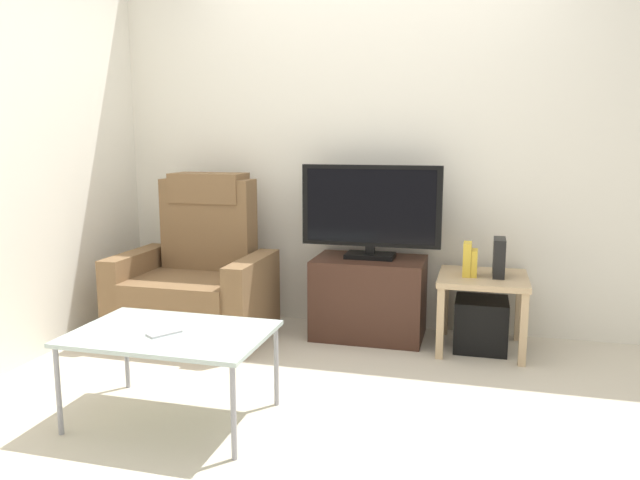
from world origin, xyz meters
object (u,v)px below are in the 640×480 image
Objects in this scene: book_leftmost at (467,259)px; side_table at (483,288)px; book_middle at (474,263)px; television at (371,209)px; subwoofer_box at (481,324)px; tv_stand at (369,297)px; cell_phone at (164,333)px; recliner_armchair at (198,280)px; game_console at (499,257)px; coffee_table at (171,337)px.

side_table is at bearing 11.31° from book_leftmost.
television is at bearing 170.91° from book_middle.
television reaches higher than subwoofer_box.
tv_stand reaches higher than cell_phone.
recliner_armchair is at bearing -174.57° from book_leftmost.
side_table is at bearing -5.38° from tv_stand.
game_console is (0.15, 0.03, 0.04)m from book_middle.
recliner_armchair is at bearing -174.22° from game_console.
television is at bearing 170.28° from book_leftmost.
recliner_armchair is 1.81m from book_middle.
recliner_armchair is 1.86m from side_table.
recliner_armchair is 6.60× the size of book_middle.
subwoofer_box is (1.85, 0.19, -0.21)m from recliner_armchair.
book_middle is 1.92m from coffee_table.
tv_stand is 0.79× the size of television.
coffee_table is at bearing -133.77° from book_leftmost.
book_leftmost is at bearing 180.00° from book_middle.
tv_stand is 0.59m from television.
cell_phone is (-1.36, -1.40, -0.12)m from book_middle.
subwoofer_box is at bearing -173.66° from game_console.
book_leftmost is 1.27× the size of book_middle.
game_console reaches higher than cell_phone.
book_middle reaches higher than tv_stand.
tv_stand is 4.84× the size of cell_phone.
side_table is 1.67× the size of subwoofer_box.
tv_stand is at bearing 98.68° from cell_phone.
television is at bearing 173.14° from side_table.
side_table is 2.59× the size of book_leftmost.
book_middle is at bearing -9.09° from television.
subwoofer_box is at bearing -5.38° from tv_stand.
book_middle is 0.15m from game_console.
cell_phone is at bearing -114.64° from tv_stand.
side_table is at bearing 19.69° from book_middle.
television is at bearing 20.81° from recliner_armchair.
game_console reaches higher than side_table.
tv_stand is 0.81× the size of coffee_table.
side_table is 2.28× the size of game_console.
coffee_table reaches higher than subwoofer_box.
tv_stand is at bearing 174.62° from subwoofer_box.
television is 1.67m from coffee_table.
tv_stand reaches higher than coffee_table.
tv_stand is 4.43× the size of book_middle.
subwoofer_box is at bearing 11.31° from book_leftmost.
game_console reaches higher than book_middle.
television reaches higher than book_middle.
tv_stand is at bearing -90.00° from television.
recliner_armchair is at bearing 110.82° from coffee_table.
subwoofer_box is 2.15× the size of cell_phone.
book_middle is at bearing 79.26° from cell_phone.
television is at bearing 90.00° from tv_stand.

